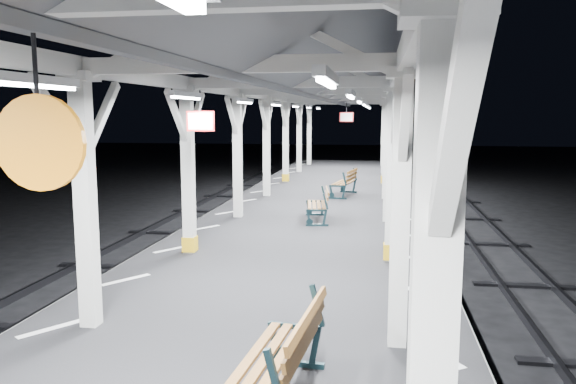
# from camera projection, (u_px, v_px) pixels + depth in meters

# --- Properties ---
(ground) EXTENTS (120.00, 120.00, 0.00)m
(ground) POSITION_uv_depth(u_px,v_px,m) (268.00, 345.00, 9.26)
(ground) COLOR black
(ground) RESTS_ON ground
(platform) EXTENTS (6.00, 50.00, 1.00)m
(platform) POSITION_uv_depth(u_px,v_px,m) (268.00, 316.00, 9.19)
(platform) COLOR black
(platform) RESTS_ON ground
(hazard_stripes_left) EXTENTS (1.00, 48.00, 0.01)m
(hazard_stripes_left) POSITION_uv_depth(u_px,v_px,m) (126.00, 280.00, 9.50)
(hazard_stripes_left) COLOR silver
(hazard_stripes_left) RESTS_ON platform
(hazard_stripes_right) EXTENTS (1.00, 48.00, 0.01)m
(hazard_stripes_right) POSITION_uv_depth(u_px,v_px,m) (422.00, 294.00, 8.74)
(hazard_stripes_right) COLOR silver
(hazard_stripes_right) RESTS_ON platform
(canopy) EXTENTS (5.40, 49.00, 4.65)m
(canopy) POSITION_uv_depth(u_px,v_px,m) (266.00, 63.00, 8.60)
(canopy) COLOR silver
(canopy) RESTS_ON platform
(bench_near) EXTENTS (0.83, 1.85, 0.97)m
(bench_near) POSITION_uv_depth(u_px,v_px,m) (285.00, 355.00, 5.34)
(bench_near) COLOR black
(bench_near) RESTS_ON platform
(bench_mid) EXTENTS (0.77, 1.62, 0.85)m
(bench_mid) POSITION_uv_depth(u_px,v_px,m) (320.00, 204.00, 14.70)
(bench_mid) COLOR black
(bench_mid) RESTS_ON platform
(bench_far) EXTENTS (0.89, 1.76, 0.91)m
(bench_far) POSITION_uv_depth(u_px,v_px,m) (346.00, 182.00, 19.11)
(bench_far) COLOR black
(bench_far) RESTS_ON platform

